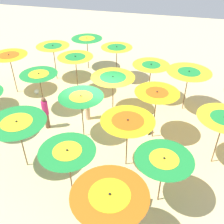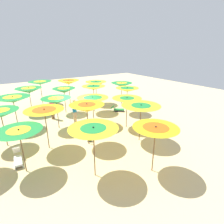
# 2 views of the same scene
# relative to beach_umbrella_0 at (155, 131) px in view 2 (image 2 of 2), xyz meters

# --- Properties ---
(ground) EXTENTS (42.51, 42.51, 0.04)m
(ground) POSITION_rel_beach_umbrella_0_xyz_m (-6.75, -0.86, -2.03)
(ground) COLOR beige
(beach_umbrella_0) EXTENTS (1.96, 1.96, 2.26)m
(beach_umbrella_0) POSITION_rel_beach_umbrella_0_xyz_m (0.00, 0.00, 0.00)
(beach_umbrella_0) COLOR brown
(beach_umbrella_0) RESTS_ON ground
(beach_umbrella_1) EXTENTS (2.28, 2.28, 2.29)m
(beach_umbrella_1) POSITION_rel_beach_umbrella_0_xyz_m (-2.53, 1.47, 0.03)
(beach_umbrella_1) COLOR brown
(beach_umbrella_1) RESTS_ON ground
(beach_umbrella_2) EXTENTS (2.02, 2.02, 2.21)m
(beach_umbrella_2) POSITION_rel_beach_umbrella_0_xyz_m (-4.51, 2.00, -0.05)
(beach_umbrella_2) COLOR brown
(beach_umbrella_2) RESTS_ON ground
(beach_umbrella_3) EXTENTS (1.95, 1.95, 2.26)m
(beach_umbrella_3) POSITION_rel_beach_umbrella_0_xyz_m (-6.88, 3.89, 0.03)
(beach_umbrella_3) COLOR brown
(beach_umbrella_3) RESTS_ON ground
(beach_umbrella_4) EXTENTS (2.07, 2.07, 2.22)m
(beach_umbrella_4) POSITION_rel_beach_umbrella_0_xyz_m (-9.21, 5.03, -0.04)
(beach_umbrella_4) COLOR brown
(beach_umbrella_4) RESTS_ON ground
(beach_umbrella_5) EXTENTS (2.05, 2.05, 2.37)m
(beach_umbrella_5) POSITION_rel_beach_umbrella_0_xyz_m (-1.17, -2.34, 0.14)
(beach_umbrella_5) COLOR brown
(beach_umbrella_5) RESTS_ON ground
(beach_umbrella_6) EXTENTS (1.94, 1.94, 2.50)m
(beach_umbrella_6) POSITION_rel_beach_umbrella_0_xyz_m (-3.83, -1.33, 0.22)
(beach_umbrella_6) COLOR brown
(beach_umbrella_6) RESTS_ON ground
(beach_umbrella_7) EXTENTS (2.22, 2.22, 2.13)m
(beach_umbrella_7) POSITION_rel_beach_umbrella_0_xyz_m (-6.18, 0.24, -0.09)
(beach_umbrella_7) COLOR brown
(beach_umbrella_7) RESTS_ON ground
(beach_umbrella_8) EXTENTS (2.00, 2.00, 2.36)m
(beach_umbrella_8) POSITION_rel_beach_umbrella_0_xyz_m (-8.71, 1.66, 0.13)
(beach_umbrella_8) COLOR brown
(beach_umbrella_8) RESTS_ON ground
(beach_umbrella_9) EXTENTS (2.05, 2.05, 2.31)m
(beach_umbrella_9) POSITION_rel_beach_umbrella_0_xyz_m (-10.70, 2.97, 0.04)
(beach_umbrella_9) COLOR brown
(beach_umbrella_9) RESTS_ON ground
(beach_umbrella_10) EXTENTS (1.94, 1.94, 2.14)m
(beach_umbrella_10) POSITION_rel_beach_umbrella_0_xyz_m (-3.16, -4.85, -0.09)
(beach_umbrella_10) COLOR brown
(beach_umbrella_10) RESTS_ON ground
(beach_umbrella_11) EXTENTS (2.06, 2.06, 2.36)m
(beach_umbrella_11) POSITION_rel_beach_umbrella_0_xyz_m (-4.66, -3.41, 0.11)
(beach_umbrella_11) COLOR brown
(beach_umbrella_11) RESTS_ON ground
(beach_umbrella_12) EXTENTS (1.99, 1.99, 2.26)m
(beach_umbrella_12) POSITION_rel_beach_umbrella_0_xyz_m (-7.01, -2.09, -0.01)
(beach_umbrella_12) COLOR brown
(beach_umbrella_12) RESTS_ON ground
(beach_umbrella_13) EXTENTS (1.90, 1.90, 2.23)m
(beach_umbrella_13) POSITION_rel_beach_umbrella_0_xyz_m (-9.81, -0.57, -0.03)
(beach_umbrella_13) COLOR brown
(beach_umbrella_13) RESTS_ON ground
(beach_umbrella_14) EXTENTS (2.05, 2.05, 2.42)m
(beach_umbrella_14) POSITION_rel_beach_umbrella_0_xyz_m (-12.32, 0.78, 0.16)
(beach_umbrella_14) COLOR brown
(beach_umbrella_14) RESTS_ON ground
(beach_umbrella_16) EXTENTS (1.92, 1.92, 2.22)m
(beach_umbrella_16) POSITION_rel_beach_umbrella_0_xyz_m (-6.28, -5.37, -0.05)
(beach_umbrella_16) COLOR brown
(beach_umbrella_16) RESTS_ON ground
(beach_umbrella_17) EXTENTS (2.23, 2.23, 2.32)m
(beach_umbrella_17) POSITION_rel_beach_umbrella_0_xyz_m (-8.65, -4.51, 0.06)
(beach_umbrella_17) COLOR brown
(beach_umbrella_17) RESTS_ON ground
(beach_umbrella_18) EXTENTS (2.12, 2.12, 2.27)m
(beach_umbrella_18) POSITION_rel_beach_umbrella_0_xyz_m (-11.42, -3.06, -0.02)
(beach_umbrella_18) COLOR brown
(beach_umbrella_18) RESTS_ON ground
(beach_umbrella_19) EXTENTS (2.19, 2.19, 2.36)m
(beach_umbrella_19) POSITION_rel_beach_umbrella_0_xyz_m (-13.60, -1.64, 0.14)
(beach_umbrella_19) COLOR brown
(beach_umbrella_19) RESTS_ON ground
(lounger_0) EXTENTS (1.23, 1.00, 0.67)m
(lounger_0) POSITION_rel_beach_umbrella_0_xyz_m (-4.43, -0.86, -1.80)
(lounger_0) COLOR silver
(lounger_0) RESTS_ON ground
(lounger_1) EXTENTS (1.02, 1.14, 0.55)m
(lounger_1) POSITION_rel_beach_umbrella_0_xyz_m (-7.53, 3.41, -1.81)
(lounger_1) COLOR #333338
(lounger_1) RESTS_ON ground
(lounger_2) EXTENTS (1.29, 0.43, 0.69)m
(lounger_2) POSITION_rel_beach_umbrella_0_xyz_m (-4.05, -5.07, -1.79)
(lounger_2) COLOR silver
(lounger_2) RESTS_ON ground
(beachgoer_0) EXTENTS (0.30, 0.30, 1.84)m
(beachgoer_0) POSITION_rel_beach_umbrella_0_xyz_m (-7.26, -0.76, -1.04)
(beachgoer_0) COLOR #D8A87F
(beachgoer_0) RESTS_ON ground
(beachgoer_1) EXTENTS (0.30, 0.30, 1.73)m
(beachgoer_1) POSITION_rel_beach_umbrella_0_xyz_m (-8.95, -1.94, -1.10)
(beachgoer_1) COLOR brown
(beachgoer_1) RESTS_ON ground
(beach_ball) EXTENTS (0.27, 0.27, 0.27)m
(beach_ball) POSITION_rel_beach_umbrella_0_xyz_m (-11.06, 0.87, -1.87)
(beach_ball) COLOR white
(beach_ball) RESTS_ON ground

